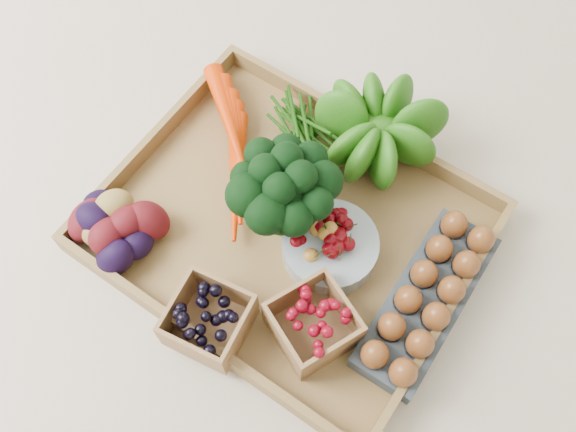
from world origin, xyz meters
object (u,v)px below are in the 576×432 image
Objects in this scene: tray at (288,231)px; egg_carton at (426,301)px; broccoli at (284,204)px; cherry_bowl at (330,247)px.

egg_carton is (0.24, 0.01, 0.02)m from tray.
broccoli reaches higher than cherry_bowl.
tray is 0.07m from broccoli.
egg_carton is at bearing 1.40° from broccoli.
broccoli is at bearing 154.86° from tray.
egg_carton is (0.25, 0.01, -0.05)m from broccoli.
tray is at bearing -25.14° from broccoli.
broccoli is 0.58× the size of egg_carton.
cherry_bowl reaches higher than tray.
tray is at bearing -177.96° from egg_carton.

